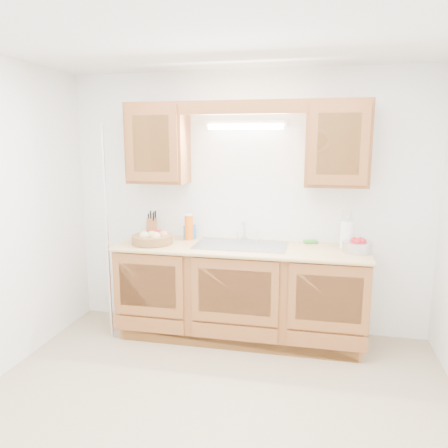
% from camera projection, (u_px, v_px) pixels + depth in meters
% --- Properties ---
extents(room, '(3.52, 3.50, 2.50)m').
position_uv_depth(room, '(209.00, 236.00, 2.81)').
color(room, tan).
rests_on(room, ground).
extents(base_cabinets, '(2.20, 0.60, 0.86)m').
position_uv_depth(base_cabinets, '(240.00, 293.00, 4.11)').
color(base_cabinets, '#A46130').
rests_on(base_cabinets, ground).
extents(countertop, '(2.30, 0.63, 0.04)m').
position_uv_depth(countertop, '(241.00, 248.00, 4.02)').
color(countertop, '#D9B571').
rests_on(countertop, base_cabinets).
extents(upper_cabinet_left, '(0.55, 0.33, 0.75)m').
position_uv_depth(upper_cabinet_left, '(158.00, 144.00, 4.16)').
color(upper_cabinet_left, '#A46130').
rests_on(upper_cabinet_left, room).
extents(upper_cabinet_right, '(0.55, 0.33, 0.75)m').
position_uv_depth(upper_cabinet_right, '(338.00, 144.00, 3.81)').
color(upper_cabinet_right, '#A46130').
rests_on(upper_cabinet_right, room).
extents(valance, '(2.20, 0.05, 0.12)m').
position_uv_depth(valance, '(242.00, 107.00, 3.79)').
color(valance, '#A46130').
rests_on(valance, room).
extents(fluorescent_fixture, '(0.76, 0.08, 0.08)m').
position_uv_depth(fluorescent_fixture, '(246.00, 125.00, 4.03)').
color(fluorescent_fixture, white).
rests_on(fluorescent_fixture, room).
extents(sink, '(0.84, 0.46, 0.36)m').
position_uv_depth(sink, '(241.00, 253.00, 4.05)').
color(sink, '#9E9EA3').
rests_on(sink, countertop).
extents(wire_shelf_pole, '(0.03, 0.03, 2.00)m').
position_uv_depth(wire_shelf_pole, '(107.00, 235.00, 4.00)').
color(wire_shelf_pole, silver).
rests_on(wire_shelf_pole, ground).
extents(outlet_plate, '(0.08, 0.01, 0.12)m').
position_uv_depth(outlet_plate, '(347.00, 217.00, 4.07)').
color(outlet_plate, white).
rests_on(outlet_plate, room).
extents(fruit_basket, '(0.46, 0.46, 0.12)m').
position_uv_depth(fruit_basket, '(152.00, 238.00, 4.10)').
color(fruit_basket, olive).
rests_on(fruit_basket, countertop).
extents(knife_block, '(0.13, 0.18, 0.28)m').
position_uv_depth(knife_block, '(152.00, 228.00, 4.34)').
color(knife_block, '#A46130').
rests_on(knife_block, countertop).
extents(orange_canister, '(0.10, 0.10, 0.25)m').
position_uv_depth(orange_canister, '(189.00, 227.00, 4.25)').
color(orange_canister, orange).
rests_on(orange_canister, countertop).
extents(soap_bottle, '(0.11, 0.11, 0.20)m').
position_uv_depth(soap_bottle, '(190.00, 229.00, 4.28)').
color(soap_bottle, blue).
rests_on(soap_bottle, countertop).
extents(sponge, '(0.14, 0.11, 0.03)m').
position_uv_depth(sponge, '(311.00, 242.00, 4.13)').
color(sponge, '#CC333F').
rests_on(sponge, countertop).
extents(paper_towel, '(0.15, 0.15, 0.30)m').
position_uv_depth(paper_towel, '(347.00, 235.00, 3.89)').
color(paper_towel, silver).
rests_on(paper_towel, countertop).
extents(apple_bowl, '(0.30, 0.30, 0.13)m').
position_uv_depth(apple_bowl, '(358.00, 246.00, 3.77)').
color(apple_bowl, silver).
rests_on(apple_bowl, countertop).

